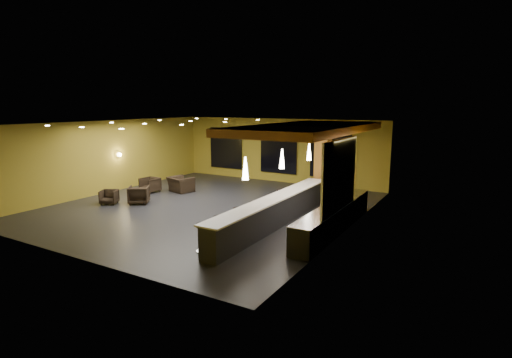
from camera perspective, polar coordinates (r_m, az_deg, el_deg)
The scene contains 36 objects.
floor at distance 17.03m, azimuth -6.70°, elevation -4.12°, with size 12.00×13.00×0.10m, color black.
ceiling at distance 16.50m, azimuth -6.97°, elevation 8.07°, with size 12.00×13.00×0.10m, color black.
wall_back at distance 22.21m, azimuth 3.35°, elevation 4.10°, with size 12.00×0.10×3.50m, color olive.
wall_front at distance 12.17m, azimuth -25.62°, elevation -2.34°, with size 12.00×0.10×3.50m, color olive.
wall_left at distance 20.84m, azimuth -20.30°, elevation 3.04°, with size 0.10×13.00×3.50m, color olive.
wall_right at distance 13.95m, azimuth 13.50°, elevation -0.04°, with size 0.10×13.00×3.50m, color olive.
wood_soffit at distance 15.38m, azimuth 7.46°, elevation 7.17°, with size 3.60×8.00×0.28m, color #B46B34.
window_left at distance 23.89m, azimuth -4.31°, elevation 4.43°, with size 2.20×0.06×2.40m, color black.
window_center at distance 22.12m, azimuth 3.22°, elevation 3.95°, with size 2.20×0.06×2.40m, color black.
window_right at distance 20.95m, azimuth 10.58°, elevation 3.41°, with size 2.20×0.06×2.40m, color black.
tile_backsplash at distance 12.99m, azimuth 11.89°, elevation 0.37°, with size 0.06×3.20×2.40m, color white.
bar_counter at distance 14.19m, azimuth 2.75°, elevation -4.76°, with size 0.60×8.00×1.00m, color black.
bar_top at distance 14.06m, azimuth 2.77°, elevation -2.69°, with size 0.78×8.10×0.05m, color white.
prep_counter at distance 13.90m, azimuth 11.08°, elevation -5.57°, with size 0.70×6.00×0.86m, color black.
prep_top at distance 13.79m, azimuth 11.15°, elevation -3.76°, with size 0.72×6.00×0.03m, color silver.
wall_shelf_lower at distance 12.93m, azimuth 10.96°, elevation -1.45°, with size 0.30×1.50×0.03m, color silver.
wall_shelf_upper at distance 12.84m, azimuth 11.03°, elevation 0.51°, with size 0.30×1.50×0.03m, color silver.
column at distance 18.08m, azimuth 9.50°, elevation 2.49°, with size 0.60×0.60×3.50m, color brown.
wall_sconce at distance 21.03m, azimuth -18.97°, elevation 3.32°, with size 0.22×0.22×0.22m, color #FFE5B2.
pendant_0 at distance 12.09m, azimuth -1.53°, elevation 1.53°, with size 0.20×0.20×0.70m, color white.
pendant_1 at distance 14.26m, azimuth 3.74°, elevation 2.90°, with size 0.20×0.20×0.70m, color white.
pendant_2 at distance 16.52m, azimuth 7.60°, elevation 3.88°, with size 0.20×0.20×0.70m, color white.
staff_a at distance 16.12m, azimuth 10.61°, elevation -1.68°, with size 0.64×0.42×1.75m, color black.
staff_b at distance 16.78m, azimuth 12.37°, elevation -1.71°, with size 0.73×0.57×1.50m, color black.
staff_c at distance 16.07m, azimuth 11.80°, elevation -2.02°, with size 0.79×0.51×1.62m, color black.
armchair_a at distance 18.43m, azimuth -20.24°, elevation -2.42°, with size 0.67×0.68×0.62m, color black.
armchair_b at distance 18.10m, azimuth -16.38°, elevation -2.18°, with size 0.83×0.85×0.77m, color black.
armchair_c at distance 20.28m, azimuth -14.90°, elevation -0.82°, with size 0.78×0.81×0.73m, color black.
armchair_d at distance 20.06m, azimuth -10.70°, elevation -0.76°, with size 1.14×0.99×0.74m, color black.
bar_stool_0 at distance 11.85m, azimuth -7.58°, elevation -7.77°, with size 0.43×0.43×0.85m.
bar_stool_1 at distance 12.78m, azimuth -5.26°, elevation -6.54°, with size 0.39×0.39×0.78m.
bar_stool_2 at distance 13.68m, azimuth -2.51°, elevation -5.30°, with size 0.40×0.40×0.80m.
bar_stool_3 at distance 14.47m, azimuth -0.23°, elevation -4.42°, with size 0.40×0.40×0.79m.
bar_stool_4 at distance 15.39m, azimuth 1.82°, elevation -3.59°, with size 0.38×0.38×0.76m.
bar_stool_5 at distance 16.46m, azimuth 3.66°, elevation -2.53°, with size 0.41×0.41×0.82m.
bar_stool_6 at distance 17.58m, azimuth 5.77°, elevation -1.73°, with size 0.41×0.41×0.81m.
Camera 1 is at (9.90, -13.17, 4.26)m, focal length 28.00 mm.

